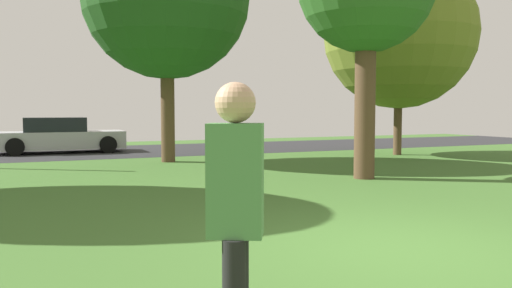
% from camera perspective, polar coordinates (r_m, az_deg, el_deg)
% --- Properties ---
extents(ground_plane, '(44.00, 44.00, 0.00)m').
position_cam_1_polar(ground_plane, '(6.34, 16.03, -11.24)').
color(ground_plane, '#3D6628').
extents(road_strip, '(44.00, 6.40, 0.01)m').
position_cam_1_polar(road_strip, '(21.11, -13.23, -0.72)').
color(road_strip, '#28282B').
rests_on(road_strip, ground_plane).
extents(oak_tree_center, '(5.40, 5.40, 7.06)m').
position_cam_1_polar(oak_tree_center, '(19.59, 15.51, 11.67)').
color(oak_tree_center, brown).
rests_on(oak_tree_center, ground_plane).
extents(person_catcher, '(0.39, 0.35, 1.79)m').
position_cam_1_polar(person_catcher, '(3.08, -2.26, -7.98)').
color(person_catcher, black).
rests_on(person_catcher, ground_plane).
extents(parked_car_silver, '(4.55, 2.04, 1.34)m').
position_cam_1_polar(parked_car_silver, '(21.00, -20.80, 0.78)').
color(parked_car_silver, '#B7B7BC').
rests_on(parked_car_silver, ground_plane).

